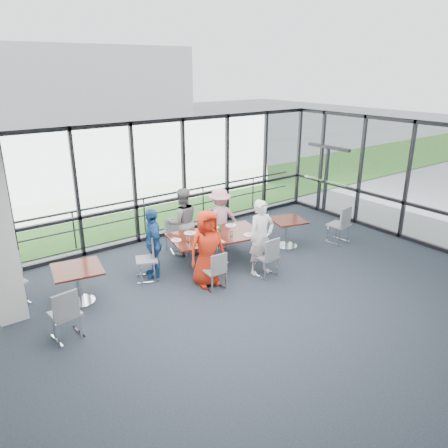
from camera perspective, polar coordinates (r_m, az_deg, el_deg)
floor at (r=8.27m, az=4.74°, el=-13.00°), size 12.00×10.00×0.02m
ceiling at (r=7.07m, az=5.48°, el=9.44°), size 12.00×10.00×0.04m
curtain_wall_back at (r=11.54m, az=-11.63°, el=5.07°), size 12.00×0.10×3.20m
curtain_wall_right at (r=12.19m, az=26.80°, el=4.10°), size 0.10×10.00×3.20m
exit_door at (r=14.31m, az=13.17°, el=5.53°), size 0.12×1.60×2.10m
apron at (r=16.48m, az=-18.79°, el=3.00°), size 80.00×70.00×0.02m
grass_strip at (r=14.65m, az=-16.28°, el=1.34°), size 80.00×5.00×0.01m
hangar_main at (r=38.18m, az=-24.49°, el=15.99°), size 24.00×10.00×6.00m
guard_rail at (r=12.38m, az=-12.48°, el=0.69°), size 12.00×0.06×0.06m
main_table at (r=10.30m, az=-1.00°, el=-1.93°), size 2.36×1.59×0.75m
side_table_left at (r=9.10m, az=-18.58°, el=-6.10°), size 1.07×1.07×0.75m
side_table_right at (r=11.42m, az=8.31°, el=-0.01°), size 1.00×1.00×0.75m
diner_near_left at (r=9.27m, az=-2.23°, el=-3.19°), size 0.88×0.64×1.68m
diner_near_right at (r=9.80m, az=4.91°, el=-1.78°), size 0.68×0.54×1.73m
diner_far_left at (r=10.79m, az=-5.45°, el=0.25°), size 0.94×0.71×1.72m
diner_far_right at (r=11.21m, az=-0.54°, el=0.72°), size 1.09×0.67×1.58m
diner_end at (r=9.80m, az=-9.27°, el=-2.43°), size 0.72×1.03×1.59m
chair_main_nl at (r=9.27m, az=-1.37°, el=-6.10°), size 0.43×0.43×0.82m
chair_main_nr at (r=9.85m, az=5.53°, el=-4.28°), size 0.46×0.46×0.91m
chair_main_fl at (r=11.11m, az=-5.97°, el=-1.62°), size 0.52×0.52×0.84m
chair_main_fr at (r=11.60m, az=-0.69°, el=-0.38°), size 0.46×0.46×0.91m
chair_main_end at (r=9.76m, az=-10.07°, el=-4.61°), size 0.61×0.61×0.95m
chair_spare_la at (r=8.12m, az=-20.05°, el=-10.94°), size 0.51×0.51×0.95m
chair_spare_lb at (r=9.56m, az=-26.07°, el=-6.90°), size 0.60×0.60×0.98m
chair_spare_r at (r=12.01m, az=14.75°, el=-0.09°), size 0.55×0.55×1.00m
plate_nl at (r=9.75m, az=-3.02°, el=-2.54°), size 0.27×0.27×0.01m
plate_nr at (r=10.23m, az=3.30°, el=-1.43°), size 0.26×0.26×0.01m
plate_fl at (r=10.36m, az=-4.49°, el=-1.18°), size 0.28×0.28×0.01m
plate_fr at (r=10.81m, az=0.89°, el=-0.20°), size 0.28×0.28×0.01m
plate_end at (r=9.97m, az=-6.27°, el=-2.11°), size 0.24×0.24×0.01m
tumbler_a at (r=9.87m, az=-1.77°, el=-1.87°), size 0.06×0.06×0.13m
tumbler_b at (r=10.13m, az=0.98°, el=-1.23°), size 0.07×0.07×0.14m
tumbler_c at (r=10.43m, az=-1.53°, el=-0.65°), size 0.06×0.06×0.13m
tumbler_d at (r=9.83m, az=-4.70°, el=-1.96°), size 0.08×0.08×0.15m
menu_a at (r=9.83m, az=-0.84°, el=-2.35°), size 0.31×0.22×0.00m
menu_b at (r=10.33m, az=4.37°, el=-1.28°), size 0.34×0.32×0.00m
menu_c at (r=10.69m, az=-1.24°, el=-0.46°), size 0.33×0.29×0.00m
condiment_caddy at (r=10.27m, az=-1.00°, el=-1.24°), size 0.10×0.07×0.04m
ketchup_bottle at (r=10.25m, az=-1.22°, el=-0.86°), size 0.06×0.06×0.18m
green_bottle at (r=10.38m, az=-0.49°, el=-0.53°), size 0.05×0.05×0.20m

